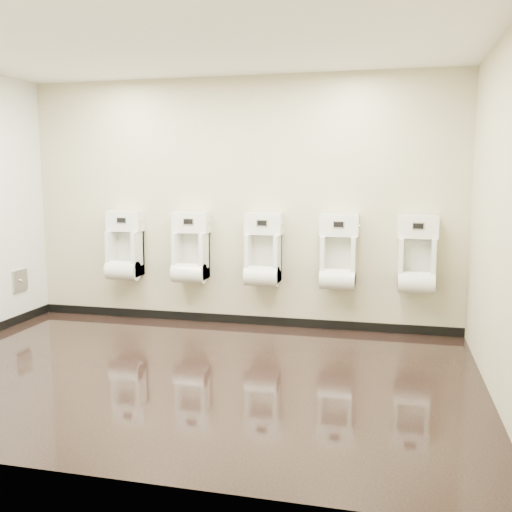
{
  "coord_description": "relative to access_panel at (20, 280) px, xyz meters",
  "views": [
    {
      "loc": [
        1.69,
        -4.51,
        1.71
      ],
      "look_at": [
        0.5,
        0.55,
        0.97
      ],
      "focal_mm": 40.0,
      "sensor_mm": 36.0,
      "label": 1
    }
  ],
  "objects": [
    {
      "name": "right_wall",
      "position": [
        4.98,
        -1.2,
        0.9
      ],
      "size": [
        0.02,
        3.5,
        2.8
      ],
      "primitive_type": "cube",
      "color": "beige",
      "rests_on": "ground"
    },
    {
      "name": "urinal_3",
      "position": [
        3.64,
        0.41,
        0.33
      ],
      "size": [
        0.43,
        0.32,
        0.79
      ],
      "color": "white",
      "rests_on": "back_wall"
    },
    {
      "name": "back_wall",
      "position": [
        2.48,
        0.55,
        0.9
      ],
      "size": [
        5.0,
        0.02,
        2.8
      ],
      "primitive_type": "cube",
      "color": "beige",
      "rests_on": "ground"
    },
    {
      "name": "urinal_0",
      "position": [
        1.13,
        0.41,
        0.33
      ],
      "size": [
        0.43,
        0.32,
        0.79
      ],
      "color": "white",
      "rests_on": "back_wall"
    },
    {
      "name": "ceiling",
      "position": [
        2.48,
        -1.2,
        2.3
      ],
      "size": [
        5.0,
        3.5,
        0.0
      ],
      "primitive_type": "cube",
      "color": "white"
    },
    {
      "name": "urinal_4",
      "position": [
        4.45,
        0.41,
        0.33
      ],
      "size": [
        0.43,
        0.32,
        0.79
      ],
      "color": "white",
      "rests_on": "back_wall"
    },
    {
      "name": "skirting_back",
      "position": [
        2.48,
        0.54,
        -0.45
      ],
      "size": [
        5.0,
        0.02,
        0.1
      ],
      "primitive_type": "cube",
      "color": "black",
      "rests_on": "ground"
    },
    {
      "name": "urinal_2",
      "position": [
        2.81,
        0.41,
        0.33
      ],
      "size": [
        0.43,
        0.32,
        0.79
      ],
      "color": "white",
      "rests_on": "back_wall"
    },
    {
      "name": "ground",
      "position": [
        2.48,
        -1.2,
        -0.5
      ],
      "size": [
        5.0,
        3.5,
        0.0
      ],
      "primitive_type": "cube",
      "color": "black",
      "rests_on": "ground"
    },
    {
      "name": "urinal_1",
      "position": [
        1.96,
        0.41,
        0.33
      ],
      "size": [
        0.43,
        0.32,
        0.79
      ],
      "color": "white",
      "rests_on": "back_wall"
    },
    {
      "name": "front_wall",
      "position": [
        2.48,
        -2.95,
        0.9
      ],
      "size": [
        5.0,
        0.02,
        2.8
      ],
      "primitive_type": "cube",
      "color": "beige",
      "rests_on": "ground"
    },
    {
      "name": "access_panel",
      "position": [
        0.0,
        0.0,
        0.0
      ],
      "size": [
        0.04,
        0.25,
        0.25
      ],
      "color": "#9E9EA3",
      "rests_on": "left_wall"
    }
  ]
}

